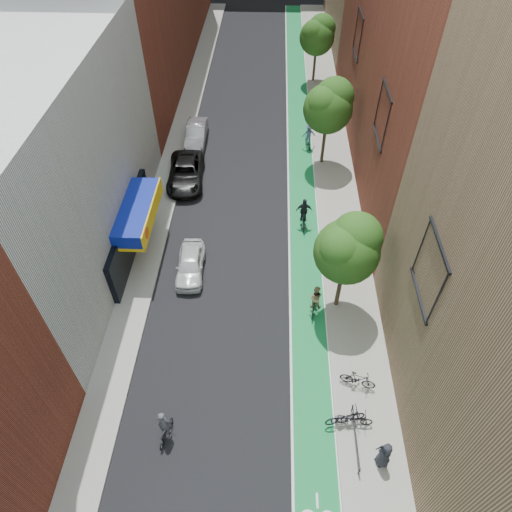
# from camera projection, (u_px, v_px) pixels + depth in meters

# --- Properties ---
(ground) EXTENTS (160.00, 160.00, 0.00)m
(ground) POSITION_uv_depth(u_px,v_px,m) (222.00, 489.00, 19.30)
(ground) COLOR black
(ground) RESTS_ON ground
(bike_lane) EXTENTS (2.00, 68.00, 0.01)m
(bike_lane) POSITION_uv_depth(u_px,v_px,m) (300.00, 148.00, 37.14)
(bike_lane) COLOR #157838
(bike_lane) RESTS_ON ground
(sidewalk_left) EXTENTS (2.00, 68.00, 0.15)m
(sidewalk_left) POSITION_uv_depth(u_px,v_px,m) (178.00, 145.00, 37.36)
(sidewalk_left) COLOR gray
(sidewalk_left) RESTS_ON ground
(sidewalk_right) EXTENTS (3.00, 68.00, 0.15)m
(sidewalk_right) POSITION_uv_depth(u_px,v_px,m) (331.00, 148.00, 37.02)
(sidewalk_right) COLOR gray
(sidewalk_right) RESTS_ON ground
(building_left_white) EXTENTS (8.00, 20.00, 12.00)m
(building_left_white) POSITION_uv_depth(u_px,v_px,m) (39.00, 170.00, 24.93)
(building_left_white) COLOR silver
(building_left_white) RESTS_ON ground
(building_right_mid_red) EXTENTS (8.00, 28.00, 22.00)m
(building_right_mid_red) POSITION_uv_depth(u_px,v_px,m) (438.00, 2.00, 28.97)
(building_right_mid_red) COLOR maroon
(building_right_mid_red) RESTS_ON ground
(tree_near) EXTENTS (3.40, 3.36, 6.42)m
(tree_near) POSITION_uv_depth(u_px,v_px,m) (348.00, 248.00, 22.70)
(tree_near) COLOR #332619
(tree_near) RESTS_ON ground
(tree_mid) EXTENTS (3.55, 3.53, 6.74)m
(tree_mid) POSITION_uv_depth(u_px,v_px,m) (329.00, 105.00, 32.20)
(tree_mid) COLOR #332619
(tree_mid) RESTS_ON ground
(tree_far) EXTENTS (3.30, 3.25, 6.21)m
(tree_far) POSITION_uv_depth(u_px,v_px,m) (318.00, 34.00, 42.15)
(tree_far) COLOR #332619
(tree_far) RESTS_ON ground
(parked_car_white) EXTENTS (1.75, 4.00, 1.34)m
(parked_car_white) POSITION_uv_depth(u_px,v_px,m) (190.00, 264.00, 27.34)
(parked_car_white) COLOR silver
(parked_car_white) RESTS_ON ground
(parked_car_black) EXTENTS (2.86, 5.56, 1.50)m
(parked_car_black) POSITION_uv_depth(u_px,v_px,m) (186.00, 173.00, 33.57)
(parked_car_black) COLOR black
(parked_car_black) RESTS_ON ground
(parked_car_silver) EXTENTS (1.67, 4.51, 1.47)m
(parked_car_silver) POSITION_uv_depth(u_px,v_px,m) (196.00, 134.00, 37.27)
(parked_car_silver) COLOR gray
(parked_car_silver) RESTS_ON ground
(cyclist_lead) EXTENTS (0.81, 1.60, 2.06)m
(cyclist_lead) POSITION_uv_depth(u_px,v_px,m) (165.00, 429.00, 20.35)
(cyclist_lead) COLOR black
(cyclist_lead) RESTS_ON ground
(cyclist_lane_near) EXTENTS (0.89, 1.72, 1.96)m
(cyclist_lane_near) POSITION_uv_depth(u_px,v_px,m) (315.00, 301.00, 25.19)
(cyclist_lane_near) COLOR black
(cyclist_lane_near) RESTS_ON ground
(cyclist_lane_mid) EXTENTS (1.07, 1.92, 2.16)m
(cyclist_lane_mid) POSITION_uv_depth(u_px,v_px,m) (304.00, 216.00, 30.15)
(cyclist_lane_mid) COLOR black
(cyclist_lane_mid) RESTS_ON ground
(cyclist_lane_far) EXTENTS (1.21, 1.58, 2.05)m
(cyclist_lane_far) POSITION_uv_depth(u_px,v_px,m) (308.00, 137.00, 36.60)
(cyclist_lane_far) COLOR black
(cyclist_lane_far) RESTS_ON ground
(parked_bike_near) EXTENTS (2.01, 1.09, 1.00)m
(parked_bike_near) POSITION_uv_depth(u_px,v_px,m) (345.00, 417.00, 20.80)
(parked_bike_near) COLOR black
(parked_bike_near) RESTS_ON sidewalk_right
(parked_bike_mid) EXTENTS (1.82, 0.96, 1.05)m
(parked_bike_mid) POSITION_uv_depth(u_px,v_px,m) (358.00, 379.00, 22.07)
(parked_bike_mid) COLOR black
(parked_bike_mid) RESTS_ON sidewalk_right
(parked_bike_far) EXTENTS (1.73, 0.67, 0.89)m
(parked_bike_far) POSITION_uv_depth(u_px,v_px,m) (354.00, 419.00, 20.79)
(parked_bike_far) COLOR black
(parked_bike_far) RESTS_ON sidewalk_right
(pedestrian) EXTENTS (0.80, 0.96, 1.68)m
(pedestrian) POSITION_uv_depth(u_px,v_px,m) (384.00, 455.00, 19.31)
(pedestrian) COLOR #212129
(pedestrian) RESTS_ON sidewalk_right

